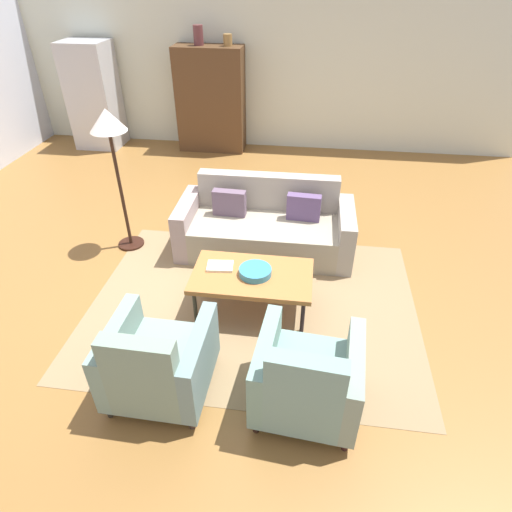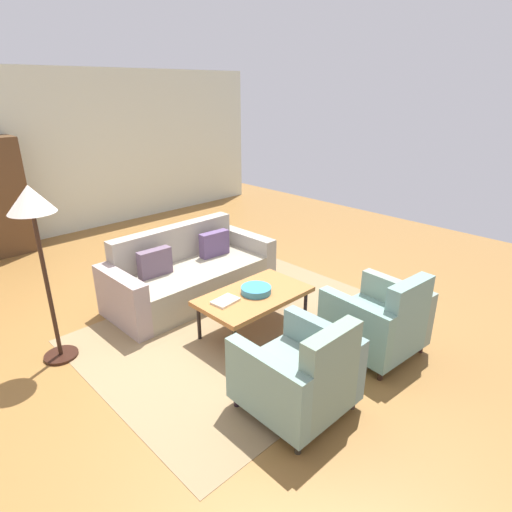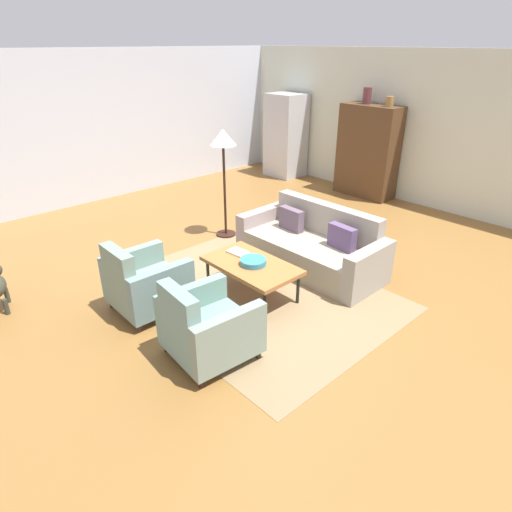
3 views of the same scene
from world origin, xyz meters
name	(u,v)px [view 1 (image 1 of 3)]	position (x,y,z in m)	size (l,w,h in m)	color
ground_plane	(228,273)	(0.00, 0.00, 0.00)	(10.87, 10.87, 0.00)	brown
wall_back	(270,68)	(0.00, 4.22, 1.40)	(9.06, 0.12, 2.80)	beige
area_rug	(253,304)	(0.36, -0.52, 0.00)	(3.40, 2.60, 0.01)	#89704D
couch	(266,227)	(0.36, 0.62, 0.29)	(2.11, 0.92, 0.86)	gray
coffee_table	(252,277)	(0.36, -0.57, 0.41)	(1.20, 0.70, 0.45)	black
armchair_left	(157,365)	(-0.24, -1.73, 0.34)	(0.81, 0.81, 0.88)	black
armchair_right	(307,382)	(0.96, -1.73, 0.34)	(0.86, 0.86, 0.88)	#392920
fruit_bowl	(255,271)	(0.40, -0.57, 0.48)	(0.32, 0.32, 0.07)	teal
book_stack	(220,266)	(0.03, -0.50, 0.46)	(0.28, 0.21, 0.03)	beige
cabinet	(211,100)	(-1.03, 3.88, 0.90)	(1.20, 0.51, 1.80)	#4D321C
vase_tall	(198,35)	(-1.18, 3.87, 1.95)	(0.17, 0.17, 0.31)	brown
vase_round	(228,40)	(-0.68, 3.87, 1.89)	(0.15, 0.15, 0.18)	olive
refrigerator	(94,96)	(-3.21, 3.77, 0.93)	(0.80, 0.73, 1.85)	#B7BABF
floor_lamp	(110,134)	(-1.34, 0.42, 1.44)	(0.40, 0.40, 1.72)	black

